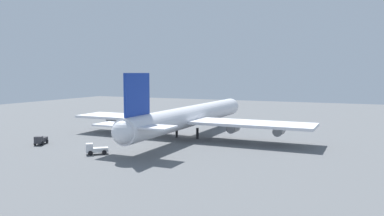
{
  "coord_description": "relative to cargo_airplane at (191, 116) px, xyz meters",
  "views": [
    {
      "loc": [
        -98.5,
        -44.74,
        17.76
      ],
      "look_at": [
        0.0,
        0.0,
        8.01
      ],
      "focal_mm": 36.24,
      "sensor_mm": 36.0,
      "label": 1
    }
  ],
  "objects": [
    {
      "name": "safety_cone_nose",
      "position": [
        33.35,
        1.9,
        -5.42
      ],
      "size": [
        0.4,
        0.4,
        0.57
      ],
      "primitive_type": "cone",
      "color": "orange",
      "rests_on": "ground_plane"
    },
    {
      "name": "cargo_loader",
      "position": [
        -26.44,
        29.21,
        -4.59
      ],
      "size": [
        4.81,
        3.54,
        2.2
      ],
      "color": "#333338",
      "rests_on": "ground_plane"
    },
    {
      "name": "ground_plane",
      "position": [
        0.7,
        0.0,
        -5.7
      ],
      "size": [
        290.21,
        290.21,
        0.0
      ],
      "primitive_type": "plane",
      "color": "slate"
    },
    {
      "name": "cargo_airplane",
      "position": [
        0.0,
        0.0,
        0.0
      ],
      "size": [
        72.55,
        68.05,
        17.8
      ],
      "color": "silver",
      "rests_on": "ground_plane"
    },
    {
      "name": "maintenance_van",
      "position": [
        40.96,
        27.98,
        -4.61
      ],
      "size": [
        3.26,
        4.08,
        2.15
      ],
      "color": "#4C8C4C",
      "rests_on": "ground_plane"
    },
    {
      "name": "fuel_truck",
      "position": [
        -30.38,
        9.19,
        -4.55
      ],
      "size": [
        4.43,
        4.73,
        2.48
      ],
      "color": "silver",
      "rests_on": "ground_plane"
    }
  ]
}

